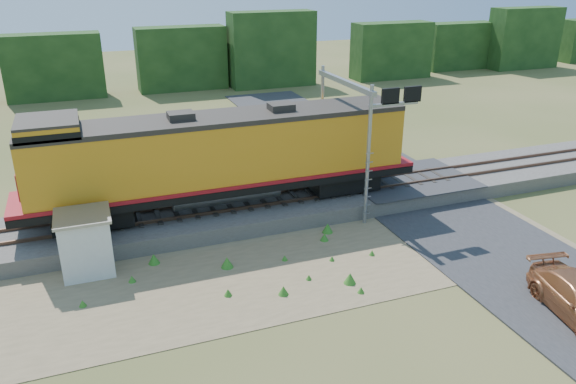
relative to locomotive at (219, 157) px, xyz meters
name	(u,v)px	position (x,y,z in m)	size (l,w,h in m)	color
ground	(343,261)	(4.01, -6.00, -3.50)	(140.00, 140.00, 0.00)	#475123
ballast	(294,203)	(4.01, 0.00, -3.10)	(70.00, 5.00, 0.80)	slate
rails	(294,195)	(4.01, 0.00, -2.62)	(70.00, 1.54, 0.16)	brown
dirt_shoulder	(297,264)	(2.01, -5.50, -3.48)	(26.00, 8.00, 0.03)	#8C7754
road	(464,228)	(11.01, -5.26, -3.41)	(7.00, 66.00, 0.86)	#38383A
tree_line_north	(180,61)	(4.01, 32.00, -0.43)	(130.00, 3.00, 6.50)	#173513
weed_clumps	(268,274)	(0.51, -5.90, -3.50)	(15.00, 6.20, 0.56)	#347722
locomotive	(219,157)	(0.00, 0.00, 0.00)	(19.92, 3.04, 5.14)	black
shed	(86,243)	(-6.58, -2.91, -2.14)	(2.28, 2.28, 2.68)	silver
signal_gantry	(356,111)	(7.12, -0.67, 1.81)	(2.81, 6.20, 7.08)	gray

